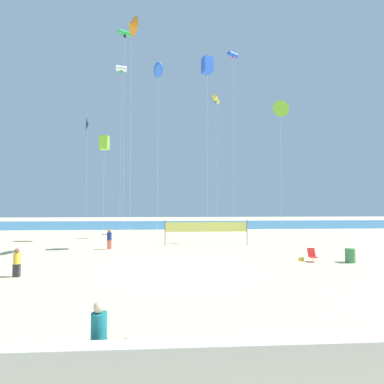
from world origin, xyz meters
TOP-DOWN VIEW (x-y plane):
  - ground_plane at (0.00, 0.00)m, footprint 120.00×120.00m
  - ocean_band at (0.00, 34.23)m, footprint 120.00×20.00m
  - boardwalk_ledge at (0.00, -10.98)m, footprint 28.00×0.44m
  - mother_figure at (-1.64, -10.30)m, footprint 0.38×0.38m
  - toddler_figure at (-1.00, -10.39)m, footprint 0.18×0.18m
  - beachgoer_mustard_shirt at (-8.37, -1.56)m, footprint 0.35×0.35m
  - beachgoer_navy_shirt at (-5.56, 7.18)m, footprint 0.39×0.39m
  - folding_beach_chair at (9.34, 1.37)m, footprint 0.52×0.65m
  - trash_barrel at (11.70, 0.94)m, footprint 0.63×0.63m
  - volleyball_net at (2.93, 8.65)m, footprint 7.69×0.11m
  - beach_handbag at (8.67, 1.59)m, footprint 0.31×0.15m
  - kite_lime_box at (-7.44, 12.40)m, footprint 0.88×0.88m
  - kite_black_delta at (-10.34, 15.93)m, footprint 0.78×1.58m
  - kite_white_tube at (-7.04, 18.89)m, footprint 1.49×0.95m
  - kite_lime_delta at (10.53, 9.95)m, footprint 1.68×0.44m
  - kite_blue_inflatable at (-1.36, 5.55)m, footprint 1.07×2.32m
  - kite_blue_box at (2.86, 7.01)m, footprint 1.07×1.07m
  - kite_orange_delta at (-3.72, 6.39)m, footprint 1.32×1.63m
  - kite_green_tube at (-5.11, 10.80)m, footprint 1.38×0.98m
  - kite_blue_tube at (6.64, 14.13)m, footprint 1.35×1.10m
  - kite_yellow_tube at (5.25, 18.41)m, footprint 1.26×2.31m

SIDE VIEW (x-z plane):
  - ground_plane at x=0.00m, z-range 0.00..0.00m
  - ocean_band at x=0.00m, z-range 0.00..0.01m
  - beach_handbag at x=8.67m, z-range 0.00..0.25m
  - toddler_figure at x=-1.00m, z-range 0.03..0.84m
  - trash_barrel at x=11.70m, z-range 0.00..0.92m
  - folding_beach_chair at x=9.34m, z-range 0.02..0.91m
  - boardwalk_ledge at x=0.00m, z-range 0.00..0.96m
  - beachgoer_mustard_shirt at x=-8.37m, z-range 0.05..1.57m
  - mother_figure at x=-1.64m, z-range 0.06..1.70m
  - beachgoer_navy_shirt at x=-5.56m, z-range 0.06..1.77m
  - volleyball_net at x=2.93m, z-range 0.43..2.83m
  - kite_lime_box at x=-7.44m, z-range 4.78..15.75m
  - kite_black_delta at x=-10.34m, z-range 6.19..20.19m
  - kite_lime_delta at x=10.53m, z-range 6.24..20.42m
  - kite_blue_inflatable at x=-1.36m, z-range 7.14..22.67m
  - kite_blue_box at x=2.86m, z-range 7.71..24.51m
  - kite_yellow_tube at x=5.25m, z-range 8.52..26.19m
  - kite_orange_delta at x=-3.72m, z-range 9.14..29.10m
  - kite_blue_tube at x=6.64m, z-range 10.30..31.64m
  - kite_green_tube at x=-5.11m, z-range 10.34..31.74m
  - kite_white_tube at x=-7.04m, z-range 10.44..32.19m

